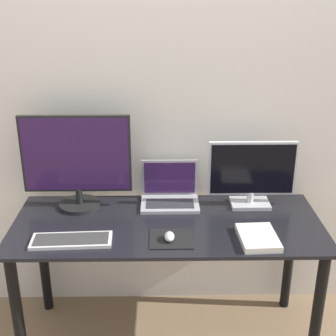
# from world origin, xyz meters

# --- Properties ---
(wall_back) EXTENTS (7.00, 0.05, 2.50)m
(wall_back) POSITION_xyz_m (0.00, 0.70, 1.25)
(wall_back) COLOR silver
(wall_back) RESTS_ON ground_plane
(desk) EXTENTS (1.55, 0.64, 0.72)m
(desk) POSITION_xyz_m (0.00, 0.32, 0.60)
(desk) COLOR black
(desk) RESTS_ON ground_plane
(monitor_left) EXTENTS (0.57, 0.22, 0.50)m
(monitor_left) POSITION_xyz_m (-0.47, 0.51, 0.98)
(monitor_left) COLOR black
(monitor_left) RESTS_ON desk
(monitor_right) EXTENTS (0.46, 0.14, 0.36)m
(monitor_right) POSITION_xyz_m (0.45, 0.51, 0.91)
(monitor_right) COLOR silver
(monitor_right) RESTS_ON desk
(laptop) EXTENTS (0.31, 0.22, 0.22)m
(laptop) POSITION_xyz_m (0.02, 0.55, 0.78)
(laptop) COLOR #ADADB2
(laptop) RESTS_ON desk
(keyboard) EXTENTS (0.38, 0.15, 0.02)m
(keyboard) POSITION_xyz_m (-0.45, 0.14, 0.73)
(keyboard) COLOR silver
(keyboard) RESTS_ON desk
(mousepad) EXTENTS (0.20, 0.18, 0.00)m
(mousepad) POSITION_xyz_m (0.02, 0.16, 0.72)
(mousepad) COLOR black
(mousepad) RESTS_ON desk
(mouse) EXTENTS (0.05, 0.08, 0.04)m
(mouse) POSITION_xyz_m (0.01, 0.14, 0.74)
(mouse) COLOR silver
(mouse) RESTS_ON mousepad
(book) EXTENTS (0.18, 0.24, 0.03)m
(book) POSITION_xyz_m (0.42, 0.14, 0.74)
(book) COLOR silver
(book) RESTS_ON desk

